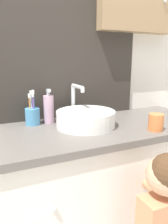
{
  "coord_description": "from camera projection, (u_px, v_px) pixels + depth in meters",
  "views": [
    {
      "loc": [
        -0.52,
        -0.7,
        1.22
      ],
      "look_at": [
        -0.08,
        0.28,
        0.96
      ],
      "focal_mm": 35.0,
      "sensor_mm": 36.0,
      "label": 1
    }
  ],
  "objects": [
    {
      "name": "sink_basin",
      "position": [
        85.0,
        118.0,
        1.2
      ],
      "size": [
        0.32,
        0.38,
        0.22
      ],
      "color": "white",
      "rests_on": "vanity_counter"
    },
    {
      "name": "toothbrush_holder",
      "position": [
        33.0,
        115.0,
        1.22
      ],
      "size": [
        0.08,
        0.08,
        0.19
      ],
      "color": "#4C93C6",
      "rests_on": "vanity_counter"
    },
    {
      "name": "wall_back",
      "position": [
        79.0,
        46.0,
        1.37
      ],
      "size": [
        3.2,
        0.18,
        2.5
      ],
      "color": "silver",
      "rests_on": "ground_plane"
    },
    {
      "name": "drinking_cup",
      "position": [
        156.0,
        122.0,
        1.12
      ],
      "size": [
        0.08,
        0.08,
        0.09
      ],
      "primitive_type": "cylinder",
      "color": "orange",
      "rests_on": "vanity_counter"
    },
    {
      "name": "soap_dispenser",
      "position": [
        49.0,
        109.0,
        1.25
      ],
      "size": [
        0.06,
        0.06,
        0.2
      ],
      "color": "#CCA3BC",
      "rests_on": "vanity_counter"
    },
    {
      "name": "vanity_counter",
      "position": [
        94.0,
        195.0,
        1.3
      ],
      "size": [
        1.41,
        0.55,
        0.86
      ],
      "color": "silver",
      "rests_on": "ground_plane"
    }
  ]
}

